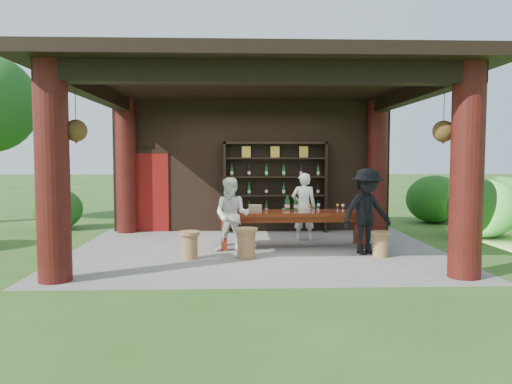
{
  "coord_description": "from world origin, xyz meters",
  "views": [
    {
      "loc": [
        -0.39,
        -9.95,
        1.87
      ],
      "look_at": [
        0.0,
        0.4,
        1.15
      ],
      "focal_mm": 35.0,
      "sensor_mm": 36.0,
      "label": 1
    }
  ],
  "objects_px": {
    "tasting_table": "(293,217)",
    "stool_near_right": "(381,243)",
    "guest_woman": "(232,215)",
    "napkin_basket": "(255,208)",
    "stool_far_left": "(189,244)",
    "host": "(304,207)",
    "stool_near_left": "(246,242)",
    "wine_shelf": "(275,187)",
    "guest_man": "(367,211)"
  },
  "relations": [
    {
      "from": "tasting_table",
      "to": "guest_man",
      "type": "xyz_separation_m",
      "value": [
        1.35,
        -0.8,
        0.2
      ]
    },
    {
      "from": "stool_near_left",
      "to": "napkin_basket",
      "type": "bearing_deg",
      "value": 79.27
    },
    {
      "from": "host",
      "to": "guest_woman",
      "type": "bearing_deg",
      "value": 46.02
    },
    {
      "from": "host",
      "to": "napkin_basket",
      "type": "relative_size",
      "value": 5.85
    },
    {
      "from": "tasting_table",
      "to": "stool_near_right",
      "type": "distance_m",
      "value": 1.92
    },
    {
      "from": "stool_near_left",
      "to": "stool_far_left",
      "type": "xyz_separation_m",
      "value": [
        -1.05,
        -0.04,
        -0.03
      ]
    },
    {
      "from": "stool_near_right",
      "to": "guest_man",
      "type": "relative_size",
      "value": 0.29
    },
    {
      "from": "wine_shelf",
      "to": "stool_far_left",
      "type": "xyz_separation_m",
      "value": [
        -1.83,
        -3.28,
        -0.86
      ]
    },
    {
      "from": "stool_near_left",
      "to": "host",
      "type": "height_order",
      "value": "host"
    },
    {
      "from": "host",
      "to": "stool_far_left",
      "type": "bearing_deg",
      "value": 45.28
    },
    {
      "from": "stool_near_left",
      "to": "guest_woman",
      "type": "bearing_deg",
      "value": 115.01
    },
    {
      "from": "guest_woman",
      "to": "napkin_basket",
      "type": "distance_m",
      "value": 0.7
    },
    {
      "from": "stool_near_left",
      "to": "wine_shelf",
      "type": "bearing_deg",
      "value": 76.47
    },
    {
      "from": "tasting_table",
      "to": "stool_near_right",
      "type": "height_order",
      "value": "tasting_table"
    },
    {
      "from": "tasting_table",
      "to": "guest_woman",
      "type": "relative_size",
      "value": 2.12
    },
    {
      "from": "stool_near_right",
      "to": "guest_man",
      "type": "distance_m",
      "value": 0.67
    },
    {
      "from": "stool_far_left",
      "to": "napkin_basket",
      "type": "height_order",
      "value": "napkin_basket"
    },
    {
      "from": "tasting_table",
      "to": "stool_near_left",
      "type": "distance_m",
      "value": 1.53
    },
    {
      "from": "stool_far_left",
      "to": "napkin_basket",
      "type": "bearing_deg",
      "value": 42.0
    },
    {
      "from": "guest_woman",
      "to": "tasting_table",
      "type": "bearing_deg",
      "value": 37.45
    },
    {
      "from": "host",
      "to": "napkin_basket",
      "type": "distance_m",
      "value": 1.43
    },
    {
      "from": "guest_woman",
      "to": "stool_far_left",
      "type": "bearing_deg",
      "value": -127.19
    },
    {
      "from": "wine_shelf",
      "to": "napkin_basket",
      "type": "height_order",
      "value": "wine_shelf"
    },
    {
      "from": "stool_near_right",
      "to": "guest_woman",
      "type": "relative_size",
      "value": 0.33
    },
    {
      "from": "stool_near_right",
      "to": "stool_far_left",
      "type": "xyz_separation_m",
      "value": [
        -3.58,
        -0.07,
        0.02
      ]
    },
    {
      "from": "stool_near_right",
      "to": "guest_woman",
      "type": "distance_m",
      "value": 2.89
    },
    {
      "from": "wine_shelf",
      "to": "tasting_table",
      "type": "relative_size",
      "value": 0.82
    },
    {
      "from": "tasting_table",
      "to": "napkin_basket",
      "type": "height_order",
      "value": "napkin_basket"
    },
    {
      "from": "stool_near_right",
      "to": "stool_far_left",
      "type": "height_order",
      "value": "stool_far_left"
    },
    {
      "from": "stool_near_left",
      "to": "stool_far_left",
      "type": "distance_m",
      "value": 1.05
    },
    {
      "from": "tasting_table",
      "to": "stool_near_left",
      "type": "height_order",
      "value": "tasting_table"
    },
    {
      "from": "stool_far_left",
      "to": "guest_woman",
      "type": "xyz_separation_m",
      "value": [
        0.78,
        0.62,
        0.47
      ]
    },
    {
      "from": "tasting_table",
      "to": "napkin_basket",
      "type": "xyz_separation_m",
      "value": [
        -0.79,
        -0.03,
        0.19
      ]
    },
    {
      "from": "wine_shelf",
      "to": "stool_far_left",
      "type": "bearing_deg",
      "value": -119.15
    },
    {
      "from": "wine_shelf",
      "to": "stool_near_left",
      "type": "distance_m",
      "value": 3.43
    },
    {
      "from": "guest_woman",
      "to": "napkin_basket",
      "type": "bearing_deg",
      "value": 61.17
    },
    {
      "from": "guest_woman",
      "to": "napkin_basket",
      "type": "height_order",
      "value": "guest_woman"
    },
    {
      "from": "stool_near_left",
      "to": "stool_far_left",
      "type": "height_order",
      "value": "stool_near_left"
    },
    {
      "from": "stool_near_left",
      "to": "stool_far_left",
      "type": "relative_size",
      "value": 1.1
    },
    {
      "from": "tasting_table",
      "to": "guest_man",
      "type": "bearing_deg",
      "value": -30.64
    },
    {
      "from": "stool_near_right",
      "to": "stool_far_left",
      "type": "distance_m",
      "value": 3.58
    },
    {
      "from": "wine_shelf",
      "to": "napkin_basket",
      "type": "bearing_deg",
      "value": -104.92
    },
    {
      "from": "guest_man",
      "to": "guest_woman",
      "type": "bearing_deg",
      "value": 151.63
    },
    {
      "from": "stool_near_right",
      "to": "napkin_basket",
      "type": "distance_m",
      "value": 2.62
    },
    {
      "from": "stool_near_right",
      "to": "napkin_basket",
      "type": "xyz_separation_m",
      "value": [
        -2.32,
        1.06,
        0.57
      ]
    },
    {
      "from": "wine_shelf",
      "to": "tasting_table",
      "type": "xyz_separation_m",
      "value": [
        0.21,
        -2.12,
        -0.5
      ]
    },
    {
      "from": "stool_near_right",
      "to": "guest_woman",
      "type": "bearing_deg",
      "value": 168.88
    },
    {
      "from": "stool_near_left",
      "to": "stool_near_right",
      "type": "distance_m",
      "value": 2.53
    },
    {
      "from": "stool_far_left",
      "to": "tasting_table",
      "type": "bearing_deg",
      "value": 29.65
    },
    {
      "from": "stool_far_left",
      "to": "guest_woman",
      "type": "distance_m",
      "value": 1.1
    }
  ]
}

